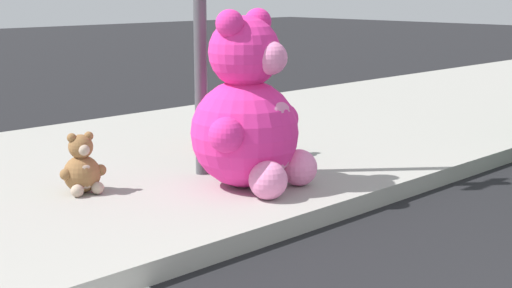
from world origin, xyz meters
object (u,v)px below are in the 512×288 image
plush_red (229,124)px  plush_teal (264,132)px  plush_pink_large (249,117)px  plush_brown (82,169)px

plush_red → plush_teal: bearing=-87.4°
plush_teal → plush_pink_large: bearing=-141.5°
plush_pink_large → plush_brown: plush_pink_large is taller
plush_pink_large → plush_brown: size_ratio=2.96×
plush_red → plush_brown: (-1.94, -0.41, -0.05)m
plush_red → plush_brown: bearing=-168.1°
plush_pink_large → plush_teal: plush_pink_large is taller
plush_red → plush_pink_large: bearing=-126.6°
plush_pink_large → plush_red: bearing=53.4°
plush_brown → plush_red: bearing=11.9°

